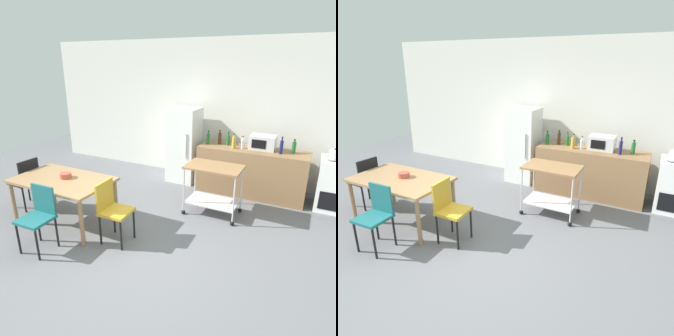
{
  "view_description": "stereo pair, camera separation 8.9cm",
  "coord_description": "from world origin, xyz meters",
  "views": [
    {
      "loc": [
        1.92,
        -2.89,
        2.44
      ],
      "look_at": [
        -0.17,
        1.2,
        0.8
      ],
      "focal_mm": 31.94,
      "sensor_mm": 36.0,
      "label": 1
    },
    {
      "loc": [
        1.99,
        -2.85,
        2.44
      ],
      "look_at": [
        -0.17,
        1.2,
        0.8
      ],
      "focal_mm": 31.94,
      "sensor_mm": 36.0,
      "label": 2
    }
  ],
  "objects": [
    {
      "name": "ground_plane",
      "position": [
        0.0,
        0.0,
        0.0
      ],
      "size": [
        12.0,
        12.0,
        0.0
      ],
      "primitive_type": "plane",
      "color": "slate"
    },
    {
      "name": "back_wall",
      "position": [
        0.0,
        3.2,
        1.45
      ],
      "size": [
        8.4,
        0.12,
        2.9
      ],
      "primitive_type": "cube",
      "color": "silver",
      "rests_on": "ground_plane"
    },
    {
      "name": "kitchen_counter",
      "position": [
        0.9,
        2.6,
        0.45
      ],
      "size": [
        2.0,
        0.64,
        0.9
      ],
      "primitive_type": "cube",
      "color": "olive",
      "rests_on": "ground_plane"
    },
    {
      "name": "dining_table",
      "position": [
        -1.45,
        0.15,
        0.67
      ],
      "size": [
        1.5,
        0.9,
        0.75
      ],
      "color": "#A37A51",
      "rests_on": "ground_plane"
    },
    {
      "name": "chair_black",
      "position": [
        -2.43,
        0.26,
        0.52
      ],
      "size": [
        0.41,
        0.41,
        0.89
      ],
      "rotation": [
        0.0,
        0.0,
        -1.61
      ],
      "color": "black",
      "rests_on": "ground_plane"
    },
    {
      "name": "chair_teal",
      "position": [
        -1.23,
        -0.51,
        0.52
      ],
      "size": [
        0.42,
        0.42,
        0.89
      ],
      "rotation": [
        0.0,
        0.0,
        0.04
      ],
      "color": "#1E666B",
      "rests_on": "ground_plane"
    },
    {
      "name": "chair_mustard",
      "position": [
        -0.47,
        0.09,
        0.52
      ],
      "size": [
        0.42,
        0.42,
        0.89
      ],
      "rotation": [
        0.0,
        0.0,
        1.61
      ],
      "color": "gold",
      "rests_on": "ground_plane"
    },
    {
      "name": "stove_oven",
      "position": [
        2.35,
        2.62,
        0.45
      ],
      "size": [
        0.6,
        0.61,
        0.92
      ],
      "color": "white",
      "rests_on": "ground_plane"
    },
    {
      "name": "refrigerator",
      "position": [
        -0.55,
        2.7,
        0.78
      ],
      "size": [
        0.6,
        0.63,
        1.55
      ],
      "color": "white",
      "rests_on": "ground_plane"
    },
    {
      "name": "kitchen_cart",
      "position": [
        0.52,
        1.5,
        0.57
      ],
      "size": [
        0.91,
        0.57,
        0.85
      ],
      "color": "olive",
      "rests_on": "ground_plane"
    },
    {
      "name": "bottle_soy_sauce",
      "position": [
        0.03,
        2.56,
        1.01
      ],
      "size": [
        0.06,
        0.06,
        0.27
      ],
      "color": "#1E6628",
      "rests_on": "kitchen_counter"
    },
    {
      "name": "bottle_soda",
      "position": [
        0.23,
        2.68,
        1.02
      ],
      "size": [
        0.06,
        0.06,
        0.28
      ],
      "color": "#4C2D19",
      "rests_on": "kitchen_counter"
    },
    {
      "name": "bottle_sesame_oil",
      "position": [
        0.4,
        2.67,
        1.0
      ],
      "size": [
        0.07,
        0.07,
        0.26
      ],
      "color": "#1E6628",
      "rests_on": "kitchen_counter"
    },
    {
      "name": "bottle_wine",
      "position": [
        0.55,
        2.51,
        1.01
      ],
      "size": [
        0.07,
        0.07,
        0.28
      ],
      "color": "gold",
      "rests_on": "kitchen_counter"
    },
    {
      "name": "bottle_sparkling_water",
      "position": [
        0.71,
        2.56,
        0.99
      ],
      "size": [
        0.07,
        0.07,
        0.24
      ],
      "color": "silver",
      "rests_on": "kitchen_counter"
    },
    {
      "name": "microwave",
      "position": [
        1.05,
        2.68,
        1.03
      ],
      "size": [
        0.46,
        0.35,
        0.26
      ],
      "color": "silver",
      "rests_on": "kitchen_counter"
    },
    {
      "name": "bottle_hot_sauce",
      "position": [
        1.4,
        2.52,
        1.03
      ],
      "size": [
        0.06,
        0.06,
        0.31
      ],
      "color": "navy",
      "rests_on": "kitchen_counter"
    },
    {
      "name": "bottle_vinegar",
      "position": [
        1.59,
        2.68,
        1.01
      ],
      "size": [
        0.07,
        0.07,
        0.25
      ],
      "color": "#1E6628",
      "rests_on": "kitchen_counter"
    },
    {
      "name": "fruit_bowl",
      "position": [
        -1.43,
        0.21,
        0.79
      ],
      "size": [
        0.18,
        0.18,
        0.08
      ],
      "primitive_type": "cylinder",
      "color": "#B24C3F",
      "rests_on": "dining_table"
    },
    {
      "name": "kettle",
      "position": [
        2.23,
        2.52,
        1.0
      ],
      "size": [
        0.24,
        0.17,
        0.19
      ],
      "color": "silver",
      "rests_on": "stove_oven"
    }
  ]
}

